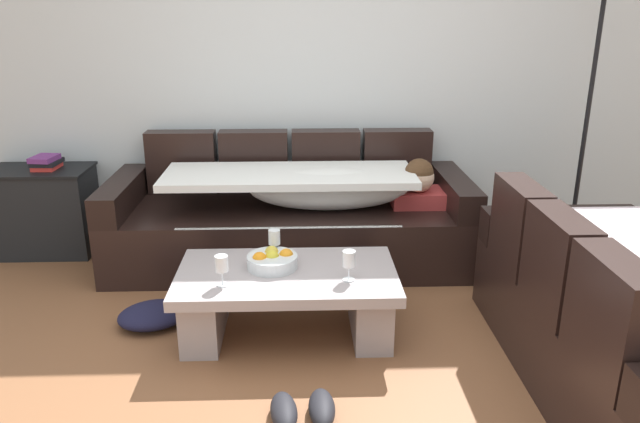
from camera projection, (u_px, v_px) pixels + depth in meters
name	position (u px, v px, depth m)	size (l,w,h in m)	color
ground_plane	(317.00, 395.00, 2.87)	(14.00, 14.00, 0.00)	brown
back_wall	(308.00, 63.00, 4.47)	(9.00, 0.10, 2.70)	silver
couch_along_wall	(296.00, 217.00, 4.30)	(2.51, 0.92, 0.88)	black
couch_near_window	(626.00, 325.00, 2.83)	(0.92, 1.86, 0.88)	black
coffee_table	(287.00, 295.00, 3.34)	(1.20, 0.68, 0.38)	#A1989A
fruit_bowl	(272.00, 260.00, 3.34)	(0.28, 0.28, 0.10)	silver
wine_glass_near_left	(222.00, 265.00, 3.09)	(0.07, 0.07, 0.17)	silver
wine_glass_near_right	(349.00, 260.00, 3.15)	(0.07, 0.07, 0.17)	silver
wine_glass_far_back	(274.00, 238.00, 3.45)	(0.07, 0.07, 0.17)	silver
side_cabinet	(44.00, 211.00, 4.45)	(0.72, 0.44, 0.64)	black
book_stack_on_cabinet	(46.00, 162.00, 4.34)	(0.18, 0.24, 0.10)	red
floor_lamp	(584.00, 104.00, 4.12)	(0.33, 0.31, 1.95)	black
pair_of_shoes	(303.00, 410.00, 2.69)	(0.31, 0.30, 0.09)	black
crumpled_garment	(153.00, 315.00, 3.49)	(0.40, 0.32, 0.12)	#191933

